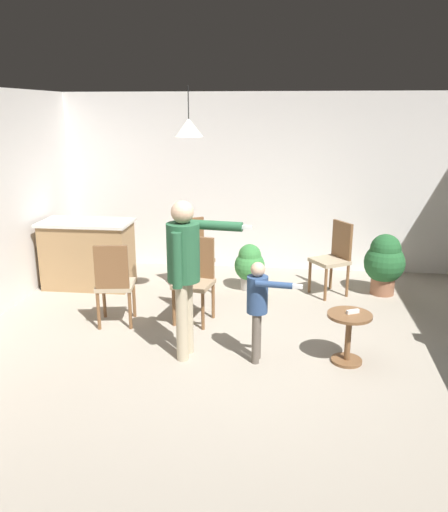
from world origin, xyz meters
The scene contains 14 objects.
ground centered at (0.00, 0.00, 0.00)m, with size 7.68×7.68×0.00m, color #9E9384.
wall_back centered at (0.00, 3.20, 1.35)m, with size 6.40×0.10×2.70m, color silver.
kitchen_counter centered at (-2.45, 1.96, 0.48)m, with size 1.26×0.66×0.95m.
side_table_by_couch centered at (0.96, 0.04, 0.33)m, with size 0.44×0.44×0.52m.
person_adult centered at (-0.66, -0.02, 1.00)m, with size 0.82×0.47×1.62m.
person_child centered at (0.06, -0.04, 0.64)m, with size 0.53×0.34×1.04m.
dining_chair_by_counter centered at (-0.94, 2.02, 0.55)m, with size 0.57×0.57×1.00m.
dining_chair_near_wall centered at (-1.63, 0.65, 0.55)m, with size 0.48×0.48×1.00m.
dining_chair_centre_back centered at (0.97, 2.05, 0.55)m, with size 0.58×0.58×1.00m.
dining_chair_spare centered at (-0.73, 0.94, 0.55)m, with size 0.49×0.49×1.00m.
potted_plant_corner centered at (1.66, 2.13, 0.46)m, with size 0.55×0.55×0.84m.
potted_plant_by_wall centered at (-0.17, 2.10, 0.36)m, with size 0.43×0.43×0.65m.
spare_remote_on_table centered at (0.99, 0.06, 0.54)m, with size 0.04×0.13×0.04m, color white.
ceiling_light_pendant centered at (-0.81, 1.09, 2.25)m, with size 0.32×0.32×0.55m.
Camera 1 is at (0.29, -4.77, 2.46)m, focal length 36.21 mm.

